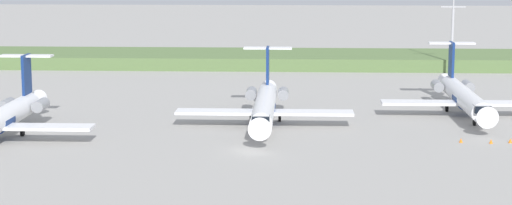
# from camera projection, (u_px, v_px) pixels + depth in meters

# --- Properties ---
(ground_plane) EXTENTS (500.00, 500.00, 0.00)m
(ground_plane) POSITION_uv_depth(u_px,v_px,m) (261.00, 105.00, 128.34)
(ground_plane) COLOR #9E9B96
(grass_berm) EXTENTS (320.00, 20.00, 2.43)m
(grass_berm) POSITION_uv_depth(u_px,v_px,m) (271.00, 59.00, 173.31)
(grass_berm) COLOR #597542
(grass_berm) RESTS_ON ground
(regional_jet_nearest) EXTENTS (22.81, 31.00, 9.00)m
(regional_jet_nearest) POSITION_uv_depth(u_px,v_px,m) (1.00, 118.00, 104.06)
(regional_jet_nearest) COLOR white
(regional_jet_nearest) RESTS_ON ground
(regional_jet_second) EXTENTS (22.81, 31.00, 9.00)m
(regional_jet_second) POSITION_uv_depth(u_px,v_px,m) (265.00, 105.00, 113.34)
(regional_jet_second) COLOR white
(regional_jet_second) RESTS_ON ground
(regional_jet_third) EXTENTS (22.81, 31.00, 9.00)m
(regional_jet_third) POSITION_uv_depth(u_px,v_px,m) (463.00, 96.00, 120.20)
(regional_jet_third) COLOR white
(regional_jet_third) RESTS_ON ground
(antenna_mast) EXTENTS (4.40, 0.50, 19.04)m
(antenna_mast) POSITION_uv_depth(u_px,v_px,m) (452.00, 32.00, 157.88)
(antenna_mast) COLOR #B2B2B7
(antenna_mast) RESTS_ON ground
(safety_cone_front_marker) EXTENTS (0.44, 0.44, 0.55)m
(safety_cone_front_marker) POSITION_uv_depth(u_px,v_px,m) (461.00, 140.00, 102.52)
(safety_cone_front_marker) COLOR orange
(safety_cone_front_marker) RESTS_ON ground
(safety_cone_mid_marker) EXTENTS (0.44, 0.44, 0.55)m
(safety_cone_mid_marker) POSITION_uv_depth(u_px,v_px,m) (491.00, 141.00, 102.00)
(safety_cone_mid_marker) COLOR orange
(safety_cone_mid_marker) RESTS_ON ground
(safety_cone_rear_marker) EXTENTS (0.44, 0.44, 0.55)m
(safety_cone_rear_marker) POSITION_uv_depth(u_px,v_px,m) (510.00, 141.00, 102.32)
(safety_cone_rear_marker) COLOR orange
(safety_cone_rear_marker) RESTS_ON ground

